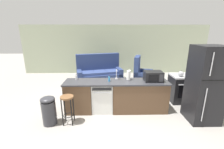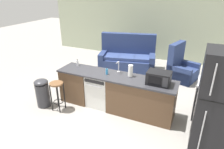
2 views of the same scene
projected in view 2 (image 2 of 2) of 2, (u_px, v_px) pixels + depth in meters
ground_plane at (109, 106)px, 5.17m from camera, size 24.00×24.00×0.00m
wall_back at (160, 28)px, 8.02m from camera, size 10.00×0.06×2.60m
kitchen_counter at (118, 94)px, 4.91m from camera, size 2.94×0.66×0.90m
dishwasher at (100, 90)px, 5.09m from camera, size 0.58×0.61×0.84m
stove_range at (212, 101)px, 4.54m from camera, size 0.76×0.68×0.90m
refrigerator at (219, 105)px, 3.42m from camera, size 0.72×0.73×1.95m
microwave at (159, 78)px, 4.29m from camera, size 0.50×0.37×0.28m
sink_faucet at (118, 68)px, 4.84m from camera, size 0.07×0.18×0.30m
paper_towel_roll at (131, 71)px, 4.64m from camera, size 0.14×0.14×0.28m
soap_bottle at (107, 71)px, 4.78m from camera, size 0.06×0.06×0.18m
dish_soap_bottle at (77, 63)px, 5.31m from camera, size 0.06×0.06×0.18m
kettle at (209, 81)px, 4.29m from camera, size 0.21×0.17×0.19m
bar_stool at (57, 90)px, 4.83m from camera, size 0.32×0.32×0.74m
trash_bin at (42, 93)px, 5.05m from camera, size 0.35×0.35×0.74m
couch at (127, 58)px, 7.43m from camera, size 2.16×1.36×1.27m
armchair at (180, 69)px, 6.56m from camera, size 1.01×1.04×1.20m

